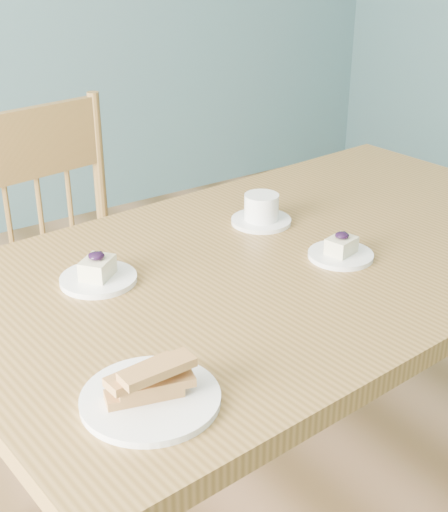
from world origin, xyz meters
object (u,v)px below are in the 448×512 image
object	(u,v)px
dining_chair	(74,285)
coffee_cup	(262,211)
dining_table	(290,283)
cheesecake_plate_far	(98,274)
cheesecake_plate_near	(341,251)
biscotti_plate	(150,390)

from	to	relation	value
dining_chair	coffee_cup	xyz separation A→B (m)	(0.31, -0.49, 0.32)
dining_table	cheesecake_plate_far	distance (m)	0.44
dining_table	cheesecake_plate_far	xyz separation A→B (m)	(-0.42, 0.11, 0.10)
dining_chair	cheesecake_plate_near	xyz separation A→B (m)	(0.33, -0.74, 0.31)
coffee_cup	biscotti_plate	world-z (taller)	coffee_cup
cheesecake_plate_near	coffee_cup	size ratio (longest dim) A/B	0.98
dining_chair	cheesecake_plate_far	distance (m)	0.64
biscotti_plate	dining_chair	bearing A→B (deg)	74.48
coffee_cup	biscotti_plate	xyz separation A→B (m)	(-0.57, -0.47, -0.01)
cheesecake_plate_near	cheesecake_plate_far	size ratio (longest dim) A/B	0.91
dining_chair	biscotti_plate	world-z (taller)	dining_chair
cheesecake_plate_far	coffee_cup	size ratio (longest dim) A/B	1.08
cheesecake_plate_near	coffee_cup	xyz separation A→B (m)	(-0.03, 0.25, 0.02)
dining_table	coffee_cup	world-z (taller)	coffee_cup
coffee_cup	biscotti_plate	distance (m)	0.74
dining_chair	cheesecake_plate_far	size ratio (longest dim) A/B	6.53
cheesecake_plate_far	cheesecake_plate_near	bearing A→B (deg)	-22.05
cheesecake_plate_near	dining_chair	bearing A→B (deg)	114.11
dining_table	cheesecake_plate_near	distance (m)	0.15
cheesecake_plate_far	biscotti_plate	distance (m)	0.42
cheesecake_plate_near	cheesecake_plate_far	distance (m)	0.53
dining_table	dining_chair	world-z (taller)	dining_chair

